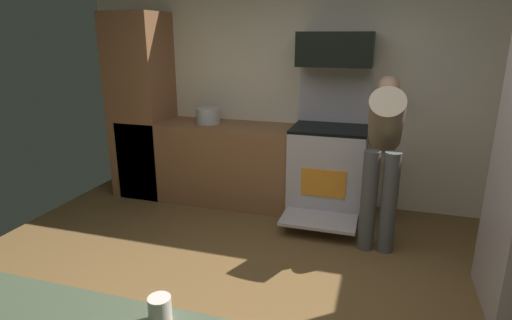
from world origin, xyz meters
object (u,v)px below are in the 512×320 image
mug_coffee (160,310)px  stock_pot (208,116)px  oven_range (328,168)px  microwave (335,49)px  person_cook (384,147)px

mug_coffee → stock_pot: bearing=110.7°
mug_coffee → oven_range: bearing=86.9°
microwave → stock_pot: (-1.36, -0.08, -0.73)m
stock_pot → oven_range: bearing=-0.6°
person_cook → mug_coffee: person_cook is taller
microwave → mug_coffee: bearing=-93.0°
mug_coffee → person_cook: bearing=75.0°
oven_range → person_cook: (0.54, -0.51, 0.40)m
microwave → person_cook: size_ratio=0.49×
stock_pot → microwave: bearing=3.4°
oven_range → stock_pot: oven_range is taller
microwave → stock_pot: size_ratio=2.79×
oven_range → mug_coffee: (-0.17, -3.15, 0.44)m
oven_range → stock_pot: size_ratio=5.84×
stock_pot → person_cook: bearing=-15.5°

